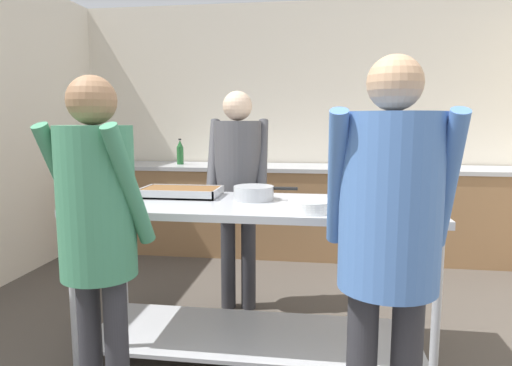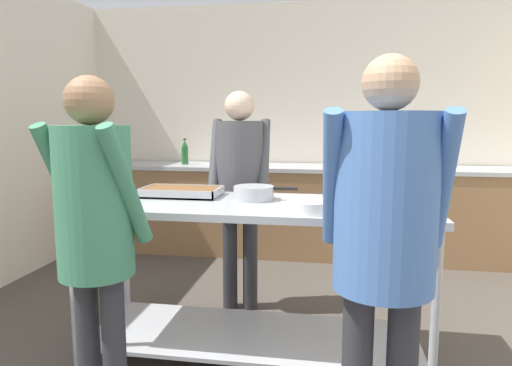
{
  "view_description": "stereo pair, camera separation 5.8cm",
  "coord_description": "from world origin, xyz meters",
  "px_view_note": "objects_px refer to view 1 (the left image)",
  "views": [
    {
      "loc": [
        0.29,
        -1.12,
        1.39
      ],
      "look_at": [
        -0.1,
        1.53,
        1.03
      ],
      "focal_mm": 32.0,
      "sensor_mm": 36.0,
      "label": 1
    },
    {
      "loc": [
        0.35,
        -1.11,
        1.39
      ],
      "look_at": [
        -0.1,
        1.53,
        1.03
      ],
      "focal_mm": 32.0,
      "sensor_mm": 36.0,
      "label": 2
    }
  ],
  "objects_px": {
    "broccoli_bowl": "(116,191)",
    "cook_behind_counter": "(238,177)",
    "plate_stack": "(311,206)",
    "guest_serving_right": "(97,216)",
    "guest_serving_left": "(389,223)",
    "water_bottle": "(180,153)",
    "serving_tray_roast": "(181,192)",
    "serving_tray_vegetables": "(388,205)",
    "sauce_pan": "(254,192)"
  },
  "relations": [
    {
      "from": "broccoli_bowl",
      "to": "cook_behind_counter",
      "type": "relative_size",
      "value": 0.13
    },
    {
      "from": "serving_tray_roast",
      "to": "guest_serving_left",
      "type": "relative_size",
      "value": 0.3
    },
    {
      "from": "guest_serving_left",
      "to": "cook_behind_counter",
      "type": "bearing_deg",
      "value": 120.96
    },
    {
      "from": "water_bottle",
      "to": "guest_serving_left",
      "type": "bearing_deg",
      "value": -58.82
    },
    {
      "from": "broccoli_bowl",
      "to": "serving_tray_vegetables",
      "type": "distance_m",
      "value": 1.6
    },
    {
      "from": "serving_tray_roast",
      "to": "sauce_pan",
      "type": "bearing_deg",
      "value": -7.54
    },
    {
      "from": "plate_stack",
      "to": "serving_tray_roast",
      "type": "bearing_deg",
      "value": 155.41
    },
    {
      "from": "serving_tray_vegetables",
      "to": "guest_serving_right",
      "type": "distance_m",
      "value": 1.44
    },
    {
      "from": "broccoli_bowl",
      "to": "cook_behind_counter",
      "type": "height_order",
      "value": "cook_behind_counter"
    },
    {
      "from": "cook_behind_counter",
      "to": "guest_serving_right",
      "type": "bearing_deg",
      "value": -104.42
    },
    {
      "from": "guest_serving_right",
      "to": "serving_tray_vegetables",
      "type": "bearing_deg",
      "value": 24.97
    },
    {
      "from": "broccoli_bowl",
      "to": "plate_stack",
      "type": "bearing_deg",
      "value": -13.18
    },
    {
      "from": "broccoli_bowl",
      "to": "sauce_pan",
      "type": "xyz_separation_m",
      "value": [
        0.85,
        0.03,
        0.0
      ]
    },
    {
      "from": "serving_tray_vegetables",
      "to": "guest_serving_left",
      "type": "height_order",
      "value": "guest_serving_left"
    },
    {
      "from": "cook_behind_counter",
      "to": "water_bottle",
      "type": "relative_size",
      "value": 5.85
    },
    {
      "from": "guest_serving_left",
      "to": "plate_stack",
      "type": "bearing_deg",
      "value": 119.94
    },
    {
      "from": "serving_tray_roast",
      "to": "cook_behind_counter",
      "type": "bearing_deg",
      "value": 63.46
    },
    {
      "from": "broccoli_bowl",
      "to": "guest_serving_left",
      "type": "xyz_separation_m",
      "value": [
        1.51,
        -0.83,
        0.03
      ]
    },
    {
      "from": "broccoli_bowl",
      "to": "cook_behind_counter",
      "type": "bearing_deg",
      "value": 43.52
    },
    {
      "from": "water_bottle",
      "to": "guest_serving_right",
      "type": "bearing_deg",
      "value": -79.31
    },
    {
      "from": "serving_tray_vegetables",
      "to": "water_bottle",
      "type": "bearing_deg",
      "value": 129.16
    },
    {
      "from": "broccoli_bowl",
      "to": "cook_behind_counter",
      "type": "distance_m",
      "value": 0.89
    },
    {
      "from": "serving_tray_vegetables",
      "to": "water_bottle",
      "type": "relative_size",
      "value": 1.75
    },
    {
      "from": "serving_tray_roast",
      "to": "cook_behind_counter",
      "type": "height_order",
      "value": "cook_behind_counter"
    },
    {
      "from": "broccoli_bowl",
      "to": "plate_stack",
      "type": "distance_m",
      "value": 1.23
    },
    {
      "from": "plate_stack",
      "to": "guest_serving_right",
      "type": "xyz_separation_m",
      "value": [
        -0.91,
        -0.5,
        0.02
      ]
    },
    {
      "from": "sauce_pan",
      "to": "guest_serving_right",
      "type": "relative_size",
      "value": 0.24
    },
    {
      "from": "water_bottle",
      "to": "broccoli_bowl",
      "type": "bearing_deg",
      "value": -83.02
    },
    {
      "from": "plate_stack",
      "to": "guest_serving_left",
      "type": "distance_m",
      "value": 0.63
    },
    {
      "from": "broccoli_bowl",
      "to": "plate_stack",
      "type": "relative_size",
      "value": 0.89
    },
    {
      "from": "plate_stack",
      "to": "guest_serving_right",
      "type": "relative_size",
      "value": 0.15
    },
    {
      "from": "broccoli_bowl",
      "to": "serving_tray_roast",
      "type": "relative_size",
      "value": 0.44
    },
    {
      "from": "plate_stack",
      "to": "guest_serving_left",
      "type": "xyz_separation_m",
      "value": [
        0.31,
        -0.54,
        0.04
      ]
    },
    {
      "from": "broccoli_bowl",
      "to": "serving_tray_vegetables",
      "type": "relative_size",
      "value": 0.45
    },
    {
      "from": "sauce_pan",
      "to": "serving_tray_vegetables",
      "type": "height_order",
      "value": "sauce_pan"
    },
    {
      "from": "serving_tray_vegetables",
      "to": "cook_behind_counter",
      "type": "relative_size",
      "value": 0.3
    },
    {
      "from": "plate_stack",
      "to": "guest_serving_left",
      "type": "bearing_deg",
      "value": -60.06
    },
    {
      "from": "guest_serving_left",
      "to": "guest_serving_right",
      "type": "distance_m",
      "value": 1.22
    },
    {
      "from": "broccoli_bowl",
      "to": "guest_serving_left",
      "type": "height_order",
      "value": "guest_serving_left"
    },
    {
      "from": "guest_serving_right",
      "to": "cook_behind_counter",
      "type": "relative_size",
      "value": 0.99
    },
    {
      "from": "serving_tray_roast",
      "to": "guest_serving_left",
      "type": "xyz_separation_m",
      "value": [
        1.13,
        -0.92,
        0.05
      ]
    },
    {
      "from": "serving_tray_vegetables",
      "to": "guest_serving_left",
      "type": "relative_size",
      "value": 0.29
    },
    {
      "from": "guest_serving_right",
      "to": "water_bottle",
      "type": "xyz_separation_m",
      "value": [
        -0.54,
        2.88,
        0.07
      ]
    },
    {
      "from": "serving_tray_vegetables",
      "to": "guest_serving_right",
      "type": "relative_size",
      "value": 0.3
    },
    {
      "from": "serving_tray_roast",
      "to": "guest_serving_right",
      "type": "relative_size",
      "value": 0.31
    },
    {
      "from": "serving_tray_roast",
      "to": "guest_serving_right",
      "type": "height_order",
      "value": "guest_serving_right"
    },
    {
      "from": "guest_serving_left",
      "to": "water_bottle",
      "type": "relative_size",
      "value": 5.98
    },
    {
      "from": "water_bottle",
      "to": "plate_stack",
      "type": "bearing_deg",
      "value": -58.54
    },
    {
      "from": "broccoli_bowl",
      "to": "guest_serving_left",
      "type": "bearing_deg",
      "value": -28.64
    },
    {
      "from": "plate_stack",
      "to": "water_bottle",
      "type": "xyz_separation_m",
      "value": [
        -1.45,
        2.38,
        0.1
      ]
    }
  ]
}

